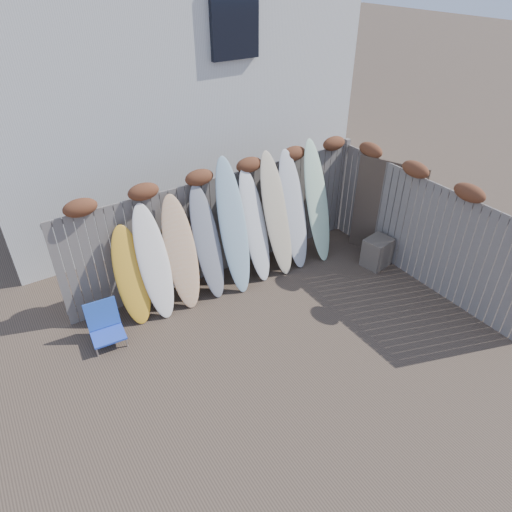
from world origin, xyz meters
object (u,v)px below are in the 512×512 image
wooden_crate (377,252)px  lattice_panel (386,210)px  surfboard_0 (132,276)px  beach_chair (105,325)px

wooden_crate → lattice_panel: size_ratio=0.29×
wooden_crate → lattice_panel: 0.87m
wooden_crate → surfboard_0: bearing=166.1°
surfboard_0 → wooden_crate: bearing=-8.2°
beach_chair → surfboard_0: size_ratio=0.39×
wooden_crate → lattice_panel: lattice_panel is taller
beach_chair → lattice_panel: (5.63, -0.55, 0.69)m
lattice_panel → beach_chair: bearing=150.7°
beach_chair → lattice_panel: bearing=-5.6°
beach_chair → surfboard_0: 0.88m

